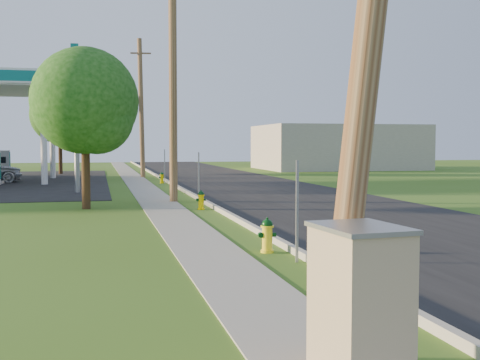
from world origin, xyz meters
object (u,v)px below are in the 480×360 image
price_pylon (76,77)px  tree_lot (61,117)px  tree_verge (88,105)px  hydrant_mid (201,200)px  fuel_pump_se (3,169)px  utility_pole_far (141,108)px  utility_cabinet (359,310)px  hydrant_near (267,235)px  hydrant_far (162,178)px  utility_pole_mid (173,77)px

price_pylon → tree_lot: (-1.75, 18.55, -1.05)m
tree_verge → hydrant_mid: (3.86, -1.09, -3.36)m
fuel_pump_se → tree_verge: tree_verge is taller
utility_pole_far → utility_cabinet: size_ratio=6.02×
utility_cabinet → hydrant_near: bearing=80.8°
fuel_pump_se → tree_lot: tree_lot is taller
hydrant_mid → utility_cabinet: (-1.19, -15.83, 0.46)m
tree_lot → utility_pole_far: bearing=-47.0°
price_pylon → hydrant_mid: (4.50, -8.51, -5.10)m
tree_verge → hydrant_far: bearing=73.5°
tree_lot → utility_pole_mid: bearing=-76.8°
fuel_pump_se → hydrant_far: (9.61, -5.54, -0.39)m
utility_pole_mid → hydrant_near: utility_pole_mid is taller
utility_pole_mid → hydrant_mid: 5.54m
utility_pole_far → fuel_pump_se: 9.84m
utility_pole_far → hydrant_mid: bearing=-88.4°
utility_pole_mid → utility_pole_far: utility_pole_mid is taller
utility_pole_far → price_pylon: bearing=-107.3°
tree_verge → hydrant_far: 14.35m
utility_pole_far → hydrant_far: utility_pole_far is taller
utility_pole_mid → fuel_pump_se: 19.65m
utility_pole_far → price_pylon: 13.11m
hydrant_mid → utility_pole_far: bearing=91.6°
tree_verge → hydrant_far: size_ratio=8.48×
utility_pole_mid → fuel_pump_se: (-8.90, 17.00, -4.23)m
fuel_pump_se → hydrant_far: size_ratio=4.73×
tree_verge → hydrant_mid: 5.23m
utility_pole_mid → tree_lot: size_ratio=1.44×
utility_pole_far → price_pylon: utility_pole_far is taller
utility_pole_far → tree_verge: bearing=-99.3°
utility_pole_far → hydrant_mid: utility_pole_far is taller
tree_lot → hydrant_mid: tree_lot is taller
price_pylon → tree_verge: size_ratio=1.19×
utility_pole_mid → utility_cabinet: (-0.59, -18.84, -4.16)m
fuel_pump_se → hydrant_far: fuel_pump_se is taller
tree_verge → hydrant_far: tree_verge is taller
tree_lot → hydrant_near: (6.22, -35.70, -4.01)m
fuel_pump_se → hydrant_near: size_ratio=4.24×
fuel_pump_se → utility_pole_mid: bearing=-62.4°
utility_cabinet → hydrant_far: bearing=87.5°
price_pylon → hydrant_mid: size_ratio=9.95×
hydrant_near → hydrant_mid: bearing=89.8°
utility_pole_mid → tree_verge: size_ratio=1.71×
tree_lot → hydrant_mid: 28.06m
utility_cabinet → fuel_pump_se: bearing=103.1°
fuel_pump_se → hydrant_near: bearing=-71.7°
utility_pole_far → fuel_pump_se: utility_pole_far is taller
utility_pole_mid → price_pylon: 6.76m
utility_pole_mid → utility_cabinet: utility_pole_mid is taller
price_pylon → hydrant_near: bearing=-75.4°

